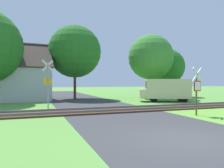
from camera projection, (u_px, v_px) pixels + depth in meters
name	position (u px, v px, depth m)	size (l,w,h in m)	color
ground_plane	(187.00, 139.00, 7.34)	(160.00, 160.00, 0.00)	#5B933D
road_asphalt	(155.00, 128.00, 9.22)	(6.49, 80.00, 0.01)	#38383A
rail_track	(110.00, 110.00, 14.55)	(60.00, 2.60, 0.22)	#422D1E
stop_sign_near	(197.00, 88.00, 12.62)	(0.86, 0.22, 2.79)	brown
crossing_sign_far	(48.00, 81.00, 16.05)	(0.85, 0.27, 3.58)	#9E9EA5
house	(17.00, 82.00, 23.27)	(7.21, 6.70, 6.21)	#B7B7BC
tree_center	(75.00, 52.00, 25.45)	(6.11, 6.11, 8.57)	#513823
tree_far	(167.00, 67.00, 29.73)	(4.84, 4.84, 6.48)	#513823
tree_right	(151.00, 57.00, 26.40)	(5.45, 5.45, 7.70)	#513823
mail_truck	(166.00, 89.00, 21.65)	(5.23, 3.65, 2.24)	beige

